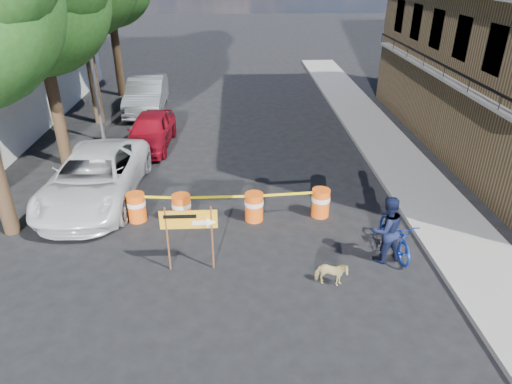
{
  "coord_description": "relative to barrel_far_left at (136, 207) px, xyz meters",
  "views": [
    {
      "loc": [
        -0.11,
        -9.76,
        7.23
      ],
      "look_at": [
        0.39,
        1.72,
        1.3
      ],
      "focal_mm": 32.0,
      "sensor_mm": 36.0,
      "label": 1
    }
  ],
  "objects": [
    {
      "name": "ground",
      "position": [
        3.22,
        -2.51,
        -0.47
      ],
      "size": [
        120.0,
        120.0,
        0.0
      ],
      "primitive_type": "plane",
      "color": "black",
      "rests_on": "ground"
    },
    {
      "name": "sedan_silver",
      "position": [
        -1.58,
        11.43,
        0.39
      ],
      "size": [
        2.04,
        5.28,
        1.71
      ],
      "primitive_type": "imported",
      "rotation": [
        0.0,
        0.0,
        0.04
      ],
      "color": "#9FA0A5",
      "rests_on": "ground"
    },
    {
      "name": "barrel_far_right",
      "position": [
        5.66,
        0.04,
        0.0
      ],
      "size": [
        0.58,
        0.58,
        0.9
      ],
      "color": "#E9560D",
      "rests_on": "ground"
    },
    {
      "name": "sedan_red",
      "position": [
        -0.53,
        6.18,
        0.25
      ],
      "size": [
        1.87,
        4.28,
        1.43
      ],
      "primitive_type": "imported",
      "rotation": [
        0.0,
        0.0,
        -0.04
      ],
      "color": "maroon",
      "rests_on": "ground"
    },
    {
      "name": "bicycle",
      "position": [
        7.36,
        -1.98,
        0.55
      ],
      "size": [
        0.78,
        1.12,
        2.04
      ],
      "primitive_type": "imported",
      "rotation": [
        0.0,
        0.0,
        0.07
      ],
      "color": "#1432A3",
      "rests_on": "ground"
    },
    {
      "name": "barrel_mid_right",
      "position": [
        3.58,
        -0.13,
        0.0
      ],
      "size": [
        0.58,
        0.58,
        0.9
      ],
      "color": "#E9560D",
      "rests_on": "ground"
    },
    {
      "name": "streetlamp",
      "position": [
        -2.71,
        6.99,
        3.9
      ],
      "size": [
        1.25,
        0.18,
        8.0
      ],
      "color": "gray",
      "rests_on": "ground"
    },
    {
      "name": "detour_sign",
      "position": [
        2.05,
        -2.55,
        0.87
      ],
      "size": [
        1.43,
        0.27,
        1.83
      ],
      "rotation": [
        0.0,
        0.0,
        0.0
      ],
      "color": "#592D19",
      "rests_on": "ground"
    },
    {
      "name": "suv_white",
      "position": [
        -1.58,
        1.42,
        0.34
      ],
      "size": [
        2.85,
        5.93,
        1.63
      ],
      "primitive_type": "imported",
      "rotation": [
        0.0,
        0.0,
        -0.03
      ],
      "color": "silver",
      "rests_on": "ground"
    },
    {
      "name": "pedestrian",
      "position": [
        6.93,
        -2.37,
        0.47
      ],
      "size": [
        1.07,
        0.93,
        1.88
      ],
      "primitive_type": "imported",
      "rotation": [
        0.0,
        0.0,
        3.42
      ],
      "color": "#101632",
      "rests_on": "ground"
    },
    {
      "name": "sidewalk_east",
      "position": [
        9.42,
        3.49,
        -0.4
      ],
      "size": [
        2.4,
        40.0,
        0.15
      ],
      "primitive_type": "cube",
      "color": "gray",
      "rests_on": "ground"
    },
    {
      "name": "barrel_mid_left",
      "position": [
        1.39,
        -0.15,
        0.0
      ],
      "size": [
        0.58,
        0.58,
        0.9
      ],
      "color": "#E9560D",
      "rests_on": "ground"
    },
    {
      "name": "barrel_far_left",
      "position": [
        0.0,
        0.0,
        0.0
      ],
      "size": [
        0.58,
        0.58,
        0.9
      ],
      "color": "#E9560D",
      "rests_on": "ground"
    },
    {
      "name": "dog",
      "position": [
        5.34,
        -3.37,
        -0.13
      ],
      "size": [
        0.87,
        0.55,
        0.68
      ],
      "primitive_type": "imported",
      "rotation": [
        0.0,
        0.0,
        1.33
      ],
      "color": "#D0BF77",
      "rests_on": "ground"
    }
  ]
}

